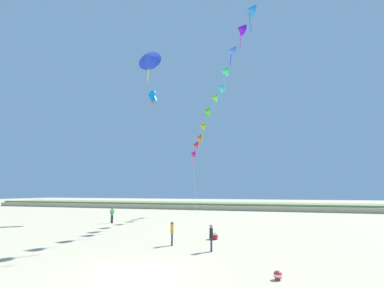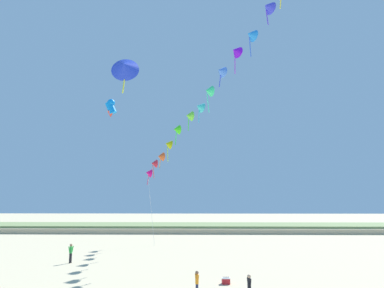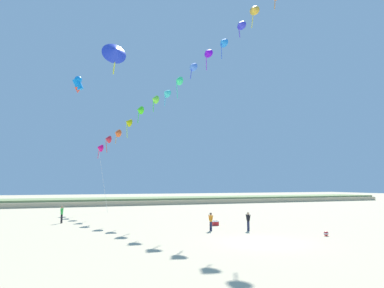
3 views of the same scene
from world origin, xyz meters
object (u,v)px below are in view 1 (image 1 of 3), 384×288
person_near_right (112,214)px  beach_ball (278,275)px  large_kite_mid_trail (153,98)px  beach_cooler (214,236)px  person_near_left (172,232)px  person_mid_center (211,236)px  large_kite_low_lead (149,58)px

person_near_right → beach_ball: 24.77m
large_kite_mid_trail → beach_cooler: bearing=-49.4°
beach_cooler → person_near_right: bearing=151.4°
person_near_right → person_near_left: bearing=-42.6°
person_near_right → beach_cooler: size_ratio=2.96×
person_near_left → person_near_right: person_near_right is taller
person_mid_center → large_kite_mid_trail: size_ratio=0.71×
person_mid_center → large_kite_mid_trail: bearing=125.3°
large_kite_low_lead → beach_ball: (13.89, -15.29, -18.07)m
person_mid_center → large_kite_low_lead: bearing=132.9°
person_near_left → beach_ball: bearing=-39.6°
beach_cooler → beach_ball: beach_cooler is taller
beach_ball → beach_cooler: bearing=118.8°
large_kite_low_lead → large_kite_mid_trail: size_ratio=1.83×
person_near_right → beach_ball: (18.54, -16.42, -0.81)m
person_mid_center → beach_ball: 6.17m
large_kite_mid_trail → beach_ball: large_kite_mid_trail is taller
beach_ball → person_mid_center: bearing=130.7°
person_mid_center → beach_ball: size_ratio=4.31×
person_near_left → large_kite_mid_trail: 25.58m
person_near_left → person_mid_center: person_mid_center is taller
large_kite_mid_trail → beach_ball: bearing=-53.6°
person_near_left → person_mid_center: bearing=-20.4°
person_near_left → large_kite_low_lead: (-6.94, 9.54, 17.38)m
person_near_right → large_kite_mid_trail: bearing=78.8°
person_near_right → person_mid_center: (14.55, -11.77, -0.09)m
large_kite_low_lead → beach_ball: 27.45m
person_mid_center → large_kite_low_lead: 22.63m
person_near_left → large_kite_low_lead: bearing=126.0°
large_kite_mid_trail → beach_cooler: (12.21, -14.24, -16.23)m
beach_cooler → beach_ball: 10.32m
person_near_left → person_near_right: (-11.59, 10.67, 0.11)m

